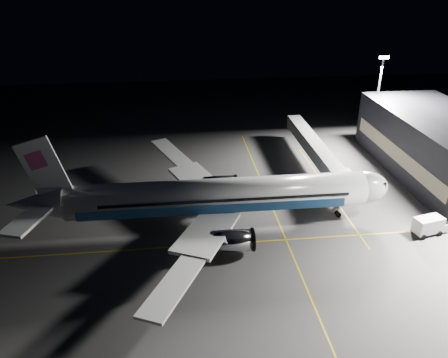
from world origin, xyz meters
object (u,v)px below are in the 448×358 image
safety_cone_c (185,185)px  jet_bridge (317,151)px  service_truck (431,225)px  safety_cone_b (203,184)px  safety_cone_a (207,210)px  floodlight_mast_north (378,93)px  airliner (212,196)px  baggage_tug (200,189)px

safety_cone_c → jet_bridge: bearing=8.5°
service_truck → safety_cone_b: service_truck is taller
service_truck → safety_cone_b: 40.65m
safety_cone_b → safety_cone_a: bearing=-89.9°
floodlight_mast_north → safety_cone_c: 50.03m
floodlight_mast_north → safety_cone_b: floodlight_mast_north is taller
safety_cone_a → jet_bridge: bearing=30.7°
airliner → jet_bridge: size_ratio=1.79×
floodlight_mast_north → airliner: bearing=-142.1°
jet_bridge → baggage_tug: bearing=-163.5°
service_truck → jet_bridge: bearing=101.5°
safety_cone_a → safety_cone_c: safety_cone_a is taller
safety_cone_a → service_truck: bearing=-17.2°
airliner → baggage_tug: size_ratio=20.14×
floodlight_mast_north → safety_cone_c: (-45.08, -17.99, -12.12)m
floodlight_mast_north → baggage_tug: (-42.47, -21.17, -11.49)m
safety_cone_a → baggage_tug: bearing=96.7°
service_truck → safety_cone_a: (-34.89, 10.78, -1.29)m
safety_cone_a → safety_cone_c: bearing=108.8°
baggage_tug → safety_cone_a: baggage_tug is taller
jet_bridge → baggage_tug: jet_bridge is taller
safety_cone_c → safety_cone_b: bearing=0.0°
jet_bridge → safety_cone_c: 27.72m
service_truck → safety_cone_a: 36.54m
airliner → safety_cone_b: 14.84m
airliner → service_truck: airliner is taller
jet_bridge → safety_cone_b: (-23.70, -4.06, -4.31)m
airliner → service_truck: size_ratio=9.89×
safety_cone_a → safety_cone_c: 10.57m
floodlight_mast_north → safety_cone_c: size_ratio=40.47×
floodlight_mast_north → service_truck: bearing=-99.9°
safety_cone_a → safety_cone_b: 10.00m
safety_cone_b → safety_cone_c: bearing=180.0°
safety_cone_b → safety_cone_c: (-3.39, 0.00, -0.02)m
jet_bridge → safety_cone_c: size_ratio=67.25×
safety_cone_c → airliner: bearing=-74.0°
baggage_tug → safety_cone_c: 4.17m
floodlight_mast_north → service_truck: (-6.78, -38.77, -10.77)m
airliner → floodlight_mast_north: floodlight_mast_north is taller
baggage_tug → safety_cone_b: bearing=62.2°
service_truck → airliner: bearing=156.0°
safety_cone_b → safety_cone_c: safety_cone_b is taller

